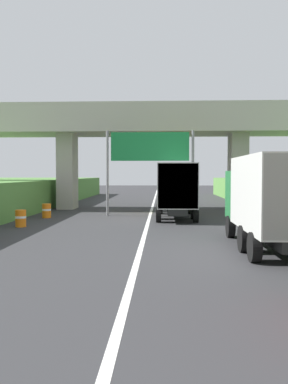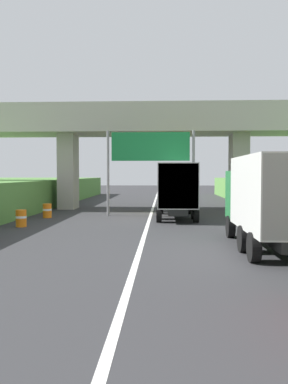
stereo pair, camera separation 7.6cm
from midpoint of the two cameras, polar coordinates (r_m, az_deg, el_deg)
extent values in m
cube|color=white|center=(26.19, 0.93, -3.59)|extent=(0.20, 91.51, 0.01)
cube|color=#ADA89E|center=(32.69, 1.30, 9.09)|extent=(40.00, 4.80, 1.10)
cube|color=#ADA89E|center=(30.64, 1.19, 11.61)|extent=(40.00, 0.36, 1.10)
cube|color=#ADA89E|center=(35.03, 1.39, 10.46)|extent=(40.00, 0.36, 1.10)
cube|color=#9F9A91|center=(33.35, -10.53, 2.82)|extent=(1.30, 2.20, 5.98)
cube|color=#9F9A91|center=(33.01, 13.23, 2.80)|extent=(1.30, 2.20, 5.98)
cylinder|color=slate|center=(27.28, -5.00, 2.62)|extent=(0.18, 0.18, 5.68)
cylinder|color=slate|center=(27.10, 7.04, 2.61)|extent=(0.18, 0.18, 5.68)
cube|color=#167238|center=(27.10, 1.00, 6.41)|extent=(5.20, 0.12, 1.90)
cube|color=white|center=(27.09, 1.00, 6.42)|extent=(4.89, 0.01, 1.67)
cube|color=black|center=(26.01, 4.63, -2.19)|extent=(1.10, 7.30, 0.36)
cube|color=gold|center=(28.53, 4.47, 0.70)|extent=(2.10, 2.10, 2.10)
cube|color=#2D3842|center=(29.54, 4.41, 1.35)|extent=(1.89, 0.06, 0.90)
cube|color=#B7B7B2|center=(24.88, 4.72, 1.01)|extent=(2.30, 5.20, 2.60)
cube|color=gray|center=(22.30, 4.95, 0.84)|extent=(2.21, 0.04, 2.50)
cylinder|color=black|center=(28.60, 2.51, -2.12)|extent=(0.30, 0.96, 0.96)
cylinder|color=black|center=(28.66, 6.40, -2.12)|extent=(0.30, 0.96, 0.96)
cylinder|color=black|center=(23.54, 2.22, -3.12)|extent=(0.30, 0.96, 0.96)
cylinder|color=black|center=(23.62, 7.43, -3.12)|extent=(0.30, 0.96, 0.96)
cylinder|color=black|center=(25.22, 2.26, -2.74)|extent=(0.30, 0.96, 0.96)
cylinder|color=black|center=(25.30, 7.11, -2.74)|extent=(0.30, 0.96, 0.96)
cube|color=black|center=(15.99, 17.17, -5.26)|extent=(1.10, 7.30, 0.36)
cube|color=#236B38|center=(18.39, 15.20, -0.38)|extent=(2.10, 2.10, 2.10)
cube|color=#2D3842|center=(19.38, 14.56, 0.66)|extent=(1.89, 0.06, 0.90)
cube|color=#B7B7B2|center=(14.84, 18.25, -0.13)|extent=(2.30, 5.20, 2.60)
cylinder|color=black|center=(18.33, 12.18, -4.78)|extent=(0.30, 0.96, 0.96)
cylinder|color=black|center=(18.75, 18.06, -4.69)|extent=(0.30, 0.96, 0.96)
cylinder|color=black|center=(13.38, 15.35, -7.52)|extent=(0.30, 0.96, 0.96)
cylinder|color=black|center=(15.01, 13.93, -6.42)|extent=(0.30, 0.96, 0.96)
cylinder|color=orange|center=(22.48, -16.79, -3.57)|extent=(0.56, 0.56, 0.90)
cylinder|color=white|center=(22.47, -16.80, -3.38)|extent=(0.57, 0.57, 0.12)
cylinder|color=orange|center=(26.69, -13.37, -2.58)|extent=(0.56, 0.56, 0.90)
cylinder|color=white|center=(26.68, -13.37, -2.43)|extent=(0.57, 0.57, 0.12)
camera|label=1|loc=(0.04, -89.88, 0.01)|focal=37.95mm
camera|label=2|loc=(0.04, 90.12, -0.01)|focal=37.95mm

